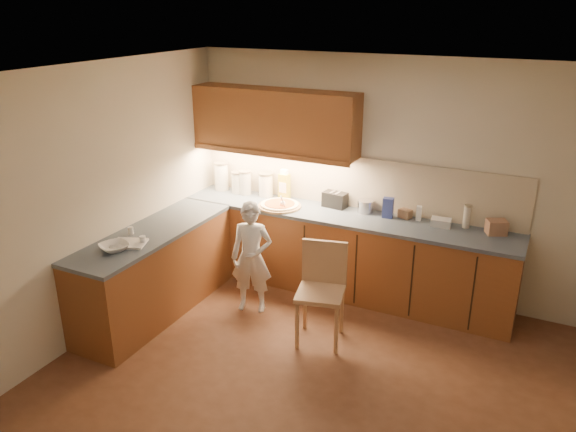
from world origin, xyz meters
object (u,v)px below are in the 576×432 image
object	(u,v)px
child	(252,257)
wooden_chair	(322,285)
pizza_on_board	(280,205)
toaster	(335,200)
oil_jug	(284,186)

from	to	relation	value
child	wooden_chair	world-z (taller)	child
pizza_on_board	toaster	distance (m)	0.63
pizza_on_board	wooden_chair	world-z (taller)	pizza_on_board
child	wooden_chair	size ratio (longest dim) A/B	1.24
child	toaster	distance (m)	1.20
pizza_on_board	wooden_chair	distance (m)	1.32
pizza_on_board	child	size ratio (longest dim) A/B	0.41
toaster	oil_jug	bearing A→B (deg)	-172.59
child	wooden_chair	distance (m)	0.88
toaster	wooden_chair	bearing A→B (deg)	-66.83
wooden_chair	pizza_on_board	bearing A→B (deg)	122.30
pizza_on_board	wooden_chair	size ratio (longest dim) A/B	0.50
pizza_on_board	oil_jug	distance (m)	0.32
pizza_on_board	child	bearing A→B (deg)	-87.07
child	pizza_on_board	bearing A→B (deg)	76.52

